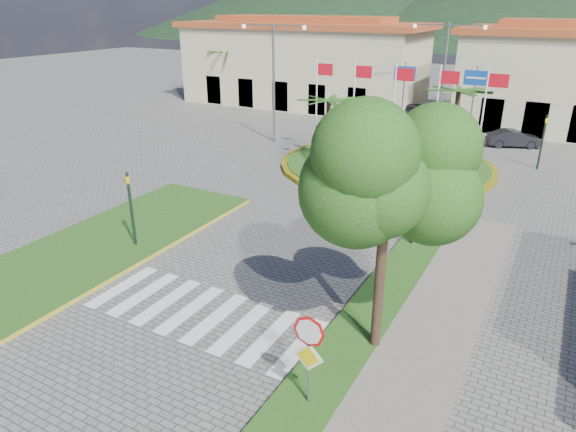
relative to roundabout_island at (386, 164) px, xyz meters
The scene contains 20 objects.
ground 22.00m from the roundabout_island, 90.01° to the right, with size 160.00×160.00×0.00m, color slate.
sidewalk_right 20.88m from the roundabout_island, 73.31° to the right, with size 4.00×28.00×0.15m, color gray.
verge_right 20.57m from the roundabout_island, 76.52° to the right, with size 1.60×28.00×0.18m, color #234B15.
median_left 17.27m from the roundabout_island, 112.12° to the right, with size 5.00×14.00×0.18m, color #234B15.
crosswalk 18.00m from the roundabout_island, 90.01° to the right, with size 8.00×3.00×0.01m, color silver.
roundabout_island is the anchor object (origin of this frame).
stop_sign 20.69m from the roundabout_island, 76.27° to the right, with size 0.80×0.11×2.65m.
deciduous_tree 18.55m from the roundabout_island, 72.09° to the right, with size 3.60×3.60×6.80m.
traffic_light_left 16.45m from the roundabout_island, 108.56° to the right, with size 0.15×0.18×3.20m.
traffic_light_right 11.11m from the roundabout_island, 65.79° to the right, with size 0.15×0.18×3.20m.
traffic_light_far 9.11m from the roundabout_island, 26.58° to the left, with size 0.18×0.15×3.20m.
direction_sign_west 9.79m from the roundabout_island, 102.60° to the left, with size 1.60×0.14×5.20m.
direction_sign_east 10.04m from the roundabout_island, 71.53° to the left, with size 1.60×0.14×5.20m.
street_lamp_centre 9.15m from the roundabout_island, 82.91° to the left, with size 4.80×0.16×8.00m.
street_lamp_west 10.19m from the roundabout_island, 167.47° to the left, with size 4.80×0.16×8.00m.
building_left 21.59m from the roundabout_island, 131.19° to the left, with size 23.32×9.54×8.05m.
hill_near_back 108.75m from the roundabout_island, 95.29° to the left, with size 110.00×110.00×16.00m, color black.
white_van 18.32m from the roundabout_island, 131.02° to the left, with size 2.00×4.33×1.20m, color silver.
car_dark_a 14.48m from the roundabout_island, 98.63° to the left, with size 1.63×4.04×1.38m, color black.
car_dark_b 10.63m from the roundabout_island, 55.33° to the left, with size 1.23×3.53×1.16m, color black.
Camera 1 is at (9.22, -6.82, 9.18)m, focal length 32.00 mm.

